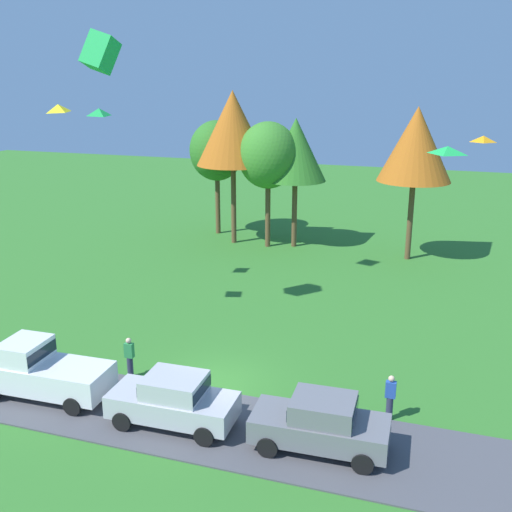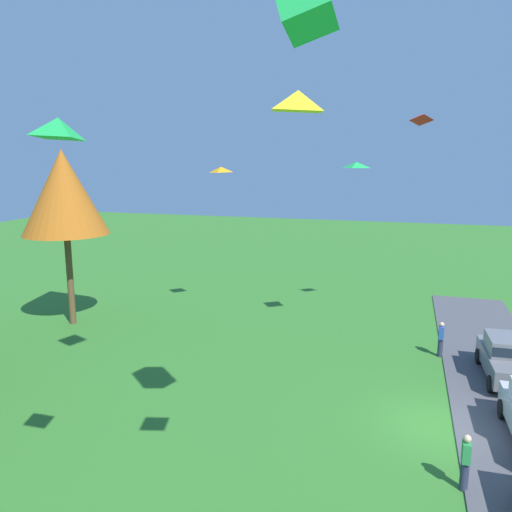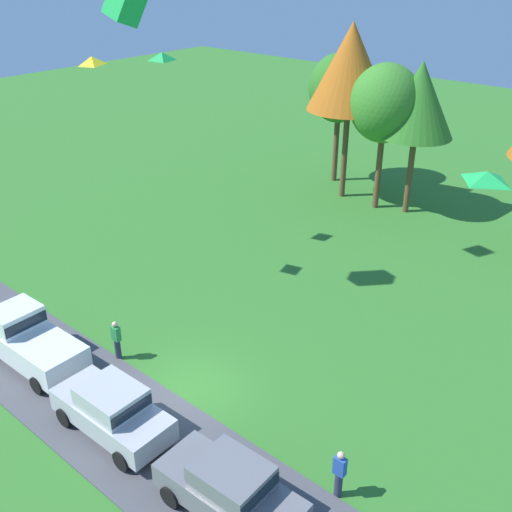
{
  "view_description": "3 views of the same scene",
  "coord_description": "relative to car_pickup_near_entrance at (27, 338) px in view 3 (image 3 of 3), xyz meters",
  "views": [
    {
      "loc": [
        8.06,
        -19.57,
        11.72
      ],
      "look_at": [
        -0.24,
        5.88,
        3.55
      ],
      "focal_mm": 42.0,
      "sensor_mm": 36.0,
      "label": 1
    },
    {
      "loc": [
        -17.33,
        1.44,
        9.27
      ],
      "look_at": [
        -0.33,
        6.59,
        5.82
      ],
      "focal_mm": 35.0,
      "sensor_mm": 36.0,
      "label": 2
    },
    {
      "loc": [
        13.06,
        -11.44,
        14.43
      ],
      "look_at": [
        -0.89,
        4.74,
        3.34
      ],
      "focal_mm": 42.0,
      "sensor_mm": 36.0,
      "label": 3
    }
  ],
  "objects": [
    {
      "name": "ground_plane",
      "position": [
        5.88,
        2.88,
        -1.11
      ],
      "size": [
        120.0,
        120.0,
        0.0
      ],
      "primitive_type": "plane",
      "color": "#337528"
    },
    {
      "name": "pavement_strip",
      "position": [
        5.88,
        0.12,
        -1.08
      ],
      "size": [
        36.0,
        4.4,
        0.06
      ],
      "primitive_type": "cube",
      "color": "#4C4C51",
      "rests_on": "ground"
    },
    {
      "name": "car_pickup_near_entrance",
      "position": [
        0.0,
        0.0,
        0.0
      ],
      "size": [
        5.05,
        2.15,
        2.14
      ],
      "color": "white",
      "rests_on": "ground"
    },
    {
      "name": "car_sedan_by_flagpole",
      "position": [
        5.6,
        -0.27,
        -0.07
      ],
      "size": [
        4.43,
        2.02,
        1.84
      ],
      "color": "#B7B7BC",
      "rests_on": "ground"
    },
    {
      "name": "car_sedan_mid_row",
      "position": [
        10.72,
        -0.12,
        -0.07
      ],
      "size": [
        4.46,
        2.07,
        1.84
      ],
      "color": "slate",
      "rests_on": "ground"
    },
    {
      "name": "person_beside_suv",
      "position": [
        2.42,
        2.34,
        -0.23
      ],
      "size": [
        0.36,
        0.24,
        1.71
      ],
      "color": "#2D334C",
      "rests_on": "ground"
    },
    {
      "name": "person_watching_sky",
      "position": [
        12.65,
        2.43,
        -0.23
      ],
      "size": [
        0.36,
        0.24,
        1.71
      ],
      "color": "#2D334C",
      "rests_on": "ground"
    },
    {
      "name": "tree_far_right",
      "position": [
        -2.61,
        24.71,
        5.14
      ],
      "size": [
        4.02,
        4.02,
        8.49
      ],
      "color": "brown",
      "rests_on": "ground"
    },
    {
      "name": "tree_center_back",
      "position": [
        -0.54,
        22.58,
        7.01
      ],
      "size": [
        5.06,
        5.06,
        10.68
      ],
      "color": "brown",
      "rests_on": "ground"
    },
    {
      "name": "tree_lone_near",
      "position": [
        2.07,
        22.35,
        5.28
      ],
      "size": [
        4.11,
        4.11,
        8.68
      ],
      "color": "brown",
      "rests_on": "ground"
    },
    {
      "name": "tree_far_left",
      "position": [
        3.83,
        22.95,
        5.66
      ],
      "size": [
        4.22,
        4.22,
        8.92
      ],
      "color": "brown",
      "rests_on": "ground"
    },
    {
      "name": "kite_box_mid_center",
      "position": [
        -0.57,
        6.6,
        11.47
      ],
      "size": [
        1.45,
        1.47,
        1.92
      ],
      "primitive_type": "cube",
      "rotation": [
        -0.34,
        0.3,
        6.24
      ],
      "color": "green"
    },
    {
      "name": "kite_diamond_trailing_tail",
      "position": [
        13.77,
        6.81,
        7.89
      ],
      "size": [
        1.26,
        1.22,
        0.31
      ],
      "primitive_type": "pyramid",
      "rotation": [
        -0.02,
        0.0,
        4.53
      ],
      "color": "green"
    },
    {
      "name": "kite_diamond_near_flag",
      "position": [
        -3.38,
        10.6,
        8.74
      ],
      "size": [
        1.23,
        1.28,
        0.44
      ],
      "primitive_type": "pyramid",
      "rotation": [
        0.08,
        0.0,
        0.96
      ],
      "color": "green"
    },
    {
      "name": "kite_diamond_topmost",
      "position": [
        -2.65,
        6.22,
        9.17
      ],
      "size": [
        1.21,
        1.2,
        0.4
      ],
      "primitive_type": "pyramid",
      "rotation": [
        -0.06,
        0.0,
        2.62
      ],
      "color": "yellow"
    }
  ]
}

